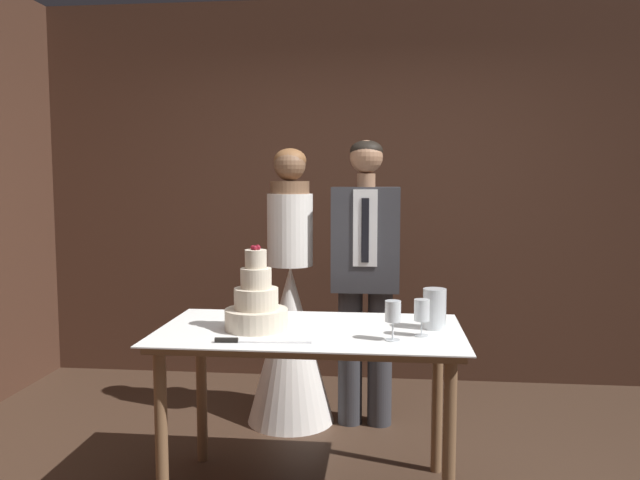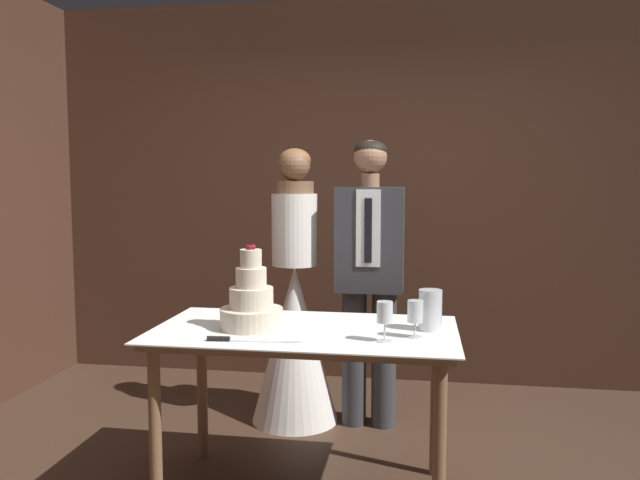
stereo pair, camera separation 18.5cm
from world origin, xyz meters
name	(u,v)px [view 2 (the right image)]	position (x,y,z in m)	size (l,w,h in m)	color
wall_back	(373,192)	(0.00, 2.11, 1.42)	(5.09, 0.12, 2.83)	#472B1E
cake_table	(305,349)	(-0.17, 0.24, 0.71)	(1.42, 0.79, 0.81)	brown
tiered_cake	(251,304)	(-0.43, 0.21, 0.93)	(0.30, 0.30, 0.40)	beige
cake_knife	(236,340)	(-0.43, -0.04, 0.82)	(0.42, 0.06, 0.02)	silver
wine_glass_near	(415,313)	(0.34, 0.16, 0.92)	(0.07, 0.07, 0.17)	silver
wine_glass_middle	(385,313)	(0.21, 0.07, 0.93)	(0.07, 0.07, 0.18)	silver
hurricane_candle	(430,311)	(0.41, 0.31, 0.90)	(0.11, 0.11, 0.19)	silver
bride	(295,323)	(-0.41, 1.15, 0.62)	(0.54, 0.54, 1.70)	white
groom	(370,269)	(0.06, 1.14, 0.97)	(0.41, 0.25, 1.75)	#38383D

